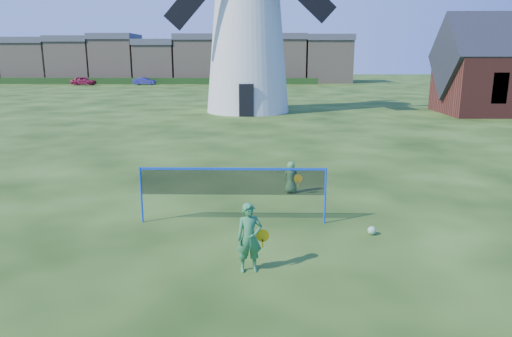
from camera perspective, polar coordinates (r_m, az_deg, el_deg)
The scene contains 10 objects.
ground at distance 12.72m, azimuth -0.95°, elevation -7.11°, with size 220.00×220.00×0.00m, color black.
windmill at distance 38.94m, azimuth -1.02°, elevation 17.19°, with size 13.20×6.67×19.48m.
badminton_net at distance 12.74m, azimuth -2.83°, elevation -1.71°, with size 5.05×0.05×1.55m.
player_girl at distance 10.00m, azimuth -0.81°, elevation -8.37°, with size 0.72×0.46×1.50m.
player_boy at distance 15.73m, azimuth 4.25°, elevation -1.07°, with size 0.63×0.42×1.07m.
play_ball at distance 12.54m, azimuth 13.82°, elevation -7.29°, with size 0.22×0.22×0.22m, color green.
terraced_houses at distance 85.94m, azimuth -11.70°, elevation 12.82°, with size 67.36×8.40×8.16m.
hedge at distance 81.17m, azimuth -15.21°, elevation 10.17°, with size 62.00×0.80×1.00m, color #193814.
car_left at distance 80.09m, azimuth -20.10°, elevation 9.90°, with size 1.55×3.86×1.31m, color maroon.
car_right at distance 78.29m, azimuth -13.33°, elevation 10.23°, with size 1.21×3.48×1.15m, color navy.
Camera 1 is at (0.43, -11.91, 4.46)m, focal length 33.13 mm.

